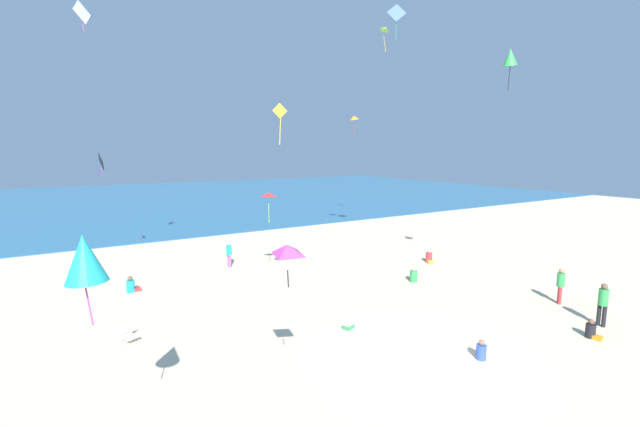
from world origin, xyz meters
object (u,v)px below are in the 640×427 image
Objects in this scene: person_2 at (592,331)px; person_6 at (413,276)px; kite_blue at (396,14)px; kite_teal at (85,259)px; kite_green at (510,57)px; kite_orange at (354,118)px; kite_lime at (386,29)px; kite_white at (82,12)px; kite_red at (269,195)px; kite_magenta at (287,250)px; person_7 at (603,302)px; person_1 at (229,253)px; person_3 at (561,284)px; person_5 at (481,352)px; cooler_box at (349,326)px; kite_yellow at (280,113)px; person_4 at (429,258)px; beach_chair_near_camera at (127,334)px; kite_black at (101,162)px; person_0 at (131,286)px.

person_6 is (-0.90, 8.28, 0.04)m from person_2.
person_2 is at bearing -94.93° from kite_blue.
kite_teal is 0.93× the size of kite_green.
kite_lime is at bearing -21.90° from kite_orange.
kite_blue is (15.83, -5.86, 0.95)m from kite_white.
kite_green reaches higher than kite_red.
kite_green reaches higher than kite_magenta.
person_7 is 0.99× the size of kite_teal.
person_1 is 0.94× the size of person_3.
person_3 is at bearing -81.95° from kite_blue.
person_5 is 8.08m from kite_magenta.
kite_blue is at bearing 23.80° from person_5.
cooler_box is 8.53m from kite_yellow.
person_4 is 0.75× the size of kite_magenta.
kite_white is at bearing 117.59° from kite_yellow.
kite_yellow reaches higher than beach_chair_near_camera.
kite_lime is at bearing 46.58° from cooler_box.
beach_chair_near_camera is at bearing 127.59° from person_6.
kite_lime is 15.20m from kite_green.
kite_lime is 20.46m from kite_white.
kite_black reaches higher than person_2.
kite_lime is (10.35, 17.65, 15.76)m from person_5.
kite_black is (-19.83, 2.24, -9.84)m from kite_lime.
kite_orange is 9.29m from kite_blue.
beach_chair_near_camera is 0.42× the size of kite_green.
kite_teal is (-6.81, -5.74, -3.36)m from kite_yellow.
person_6 is (-3.36, 5.74, -0.63)m from person_3.
kite_blue is (8.20, -0.28, 10.19)m from kite_red.
kite_teal is at bearing 45.82° from person_1.
kite_white reaches higher than person_7.
person_1 is 2.24× the size of person_5.
person_0 is 20.02m from person_3.
kite_orange is at bearing -178.62° from person_1.
kite_magenta is at bearing 137.45° from person_5.
kite_teal reaches higher than person_7.
person_6 is (13.72, -0.29, 0.03)m from beach_chair_near_camera.
person_5 is 6.30m from person_7.
kite_red is 13.08m from kite_blue.
kite_black is at bearing -151.44° from person_2.
kite_green is at bearing -39.32° from kite_white.
kite_red is 1.09× the size of kite_yellow.
person_2 is 26.05m from kite_black.
person_0 reaches higher than beach_chair_near_camera.
person_4 is at bearing 32.28° from kite_magenta.
kite_magenta is 12.02m from kite_red.
person_3 is at bearing 26.24° from person_4.
person_5 is 0.44× the size of kite_white.
person_0 is at bearing 85.66° from person_5.
cooler_box is at bearing -133.42° from kite_lime.
kite_magenta is 19.38m from kite_white.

